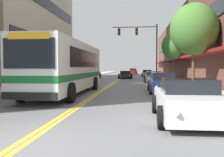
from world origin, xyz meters
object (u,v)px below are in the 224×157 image
object	(u,v)px
car_black_parked_left_mid	(93,74)
car_navy_parked_right_mid	(163,83)
car_red_moving_second	(133,72)
traffic_signal_mast	(142,41)
car_charcoal_moving_lead	(126,75)
street_tree_right_mid	(194,29)
car_dark_grey_parked_right_end	(153,77)
car_white_parked_right_foreground	(188,101)
city_bus	(68,66)
car_silver_parked_right_far	(147,73)
street_tree_right_far	(174,46)
car_champagne_parked_left_near	(84,75)

from	to	relation	value
car_black_parked_left_mid	car_navy_parked_right_mid	distance (m)	22.95
car_red_moving_second	traffic_signal_mast	xyz separation A→B (m)	(1.63, -26.12, 4.63)
car_black_parked_left_mid	car_charcoal_moving_lead	bearing A→B (deg)	1.43
car_red_moving_second	street_tree_right_mid	xyz separation A→B (m)	(5.31, -40.04, 4.01)
car_dark_grey_parked_right_end	car_navy_parked_right_mid	bearing A→B (deg)	-90.39
car_charcoal_moving_lead	traffic_signal_mast	world-z (taller)	traffic_signal_mast
car_white_parked_right_foreground	car_red_moving_second	size ratio (longest dim) A/B	0.99
city_bus	car_black_parked_left_mid	xyz separation A→B (m)	(-2.38, 22.90, -1.23)
car_charcoal_moving_lead	street_tree_right_mid	size ratio (longest dim) A/B	0.75
city_bus	car_silver_parked_right_far	distance (m)	31.60
car_silver_parked_right_far	car_red_moving_second	distance (m)	13.60
car_black_parked_left_mid	traffic_signal_mast	xyz separation A→B (m)	(7.54, -4.77, 4.68)
traffic_signal_mast	car_white_parked_right_foreground	bearing A→B (deg)	-87.81
street_tree_right_far	traffic_signal_mast	bearing A→B (deg)	148.97
street_tree_right_far	car_red_moving_second	bearing A→B (deg)	100.88
car_red_moving_second	car_champagne_parked_left_near	bearing A→B (deg)	-102.37
car_champagne_parked_left_near	car_dark_grey_parked_right_end	world-z (taller)	car_champagne_parked_left_near
car_navy_parked_right_mid	street_tree_right_mid	size ratio (longest dim) A/B	0.74
car_navy_parked_right_mid	car_dark_grey_parked_right_end	world-z (taller)	car_navy_parked_right_mid
car_white_parked_right_foreground	car_dark_grey_parked_right_end	xyz separation A→B (m)	(0.18, 20.63, -0.05)
street_tree_right_mid	car_charcoal_moving_lead	bearing A→B (deg)	108.09
traffic_signal_mast	street_tree_right_mid	bearing A→B (deg)	-75.21
car_silver_parked_right_far	car_white_parked_right_foreground	bearing A→B (deg)	-90.27
car_black_parked_left_mid	car_navy_parked_right_mid	xyz separation A→B (m)	(8.63, -21.27, 0.03)
car_champagne_parked_left_near	traffic_signal_mast	size ratio (longest dim) A/B	0.64
car_navy_parked_right_mid	car_silver_parked_right_far	size ratio (longest dim) A/B	1.02
car_white_parked_right_foreground	car_charcoal_moving_lead	xyz separation A→B (m)	(-3.45, 30.50, -0.08)
car_champagne_parked_left_near	car_white_parked_right_foreground	world-z (taller)	car_champagne_parked_left_near
car_dark_grey_parked_right_end	car_charcoal_moving_lead	size ratio (longest dim) A/B	0.88
car_champagne_parked_left_near	street_tree_right_mid	distance (m)	17.34
car_charcoal_moving_lead	car_navy_parked_right_mid	bearing A→B (deg)	-80.56
car_black_parked_left_mid	car_white_parked_right_foreground	bearing A→B (deg)	-74.33
car_silver_parked_right_far	car_charcoal_moving_lead	bearing A→B (deg)	-114.69
car_navy_parked_right_mid	car_dark_grey_parked_right_end	bearing A→B (deg)	89.61
city_bus	car_navy_parked_right_mid	distance (m)	6.57
car_silver_parked_right_far	street_tree_right_mid	size ratio (longest dim) A/B	0.72
car_champagne_parked_left_near	street_tree_right_mid	xyz separation A→B (m)	(11.35, -12.47, 4.03)
car_red_moving_second	street_tree_right_far	bearing A→B (deg)	-79.12
car_red_moving_second	street_tree_right_far	xyz separation A→B (m)	(5.47, -28.42, 3.69)
street_tree_right_mid	car_silver_parked_right_far	bearing A→B (deg)	95.37
car_navy_parked_right_mid	car_red_moving_second	size ratio (longest dim) A/B	1.15
car_champagne_parked_left_near	car_silver_parked_right_far	distance (m)	16.78
car_dark_grey_parked_right_end	car_black_parked_left_mid	bearing A→B (deg)	131.79
street_tree_right_mid	car_black_parked_left_mid	bearing A→B (deg)	120.96
city_bus	car_dark_grey_parked_right_end	xyz separation A→B (m)	(6.33, 13.16, -1.24)
city_bus	car_dark_grey_parked_right_end	size ratio (longest dim) A/B	2.65
car_black_parked_left_mid	car_dark_grey_parked_right_end	bearing A→B (deg)	-48.21
car_black_parked_left_mid	car_red_moving_second	world-z (taller)	car_red_moving_second
car_silver_parked_right_far	street_tree_right_mid	bearing A→B (deg)	-84.63
car_champagne_parked_left_near	car_white_parked_right_foreground	bearing A→B (deg)	-70.27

